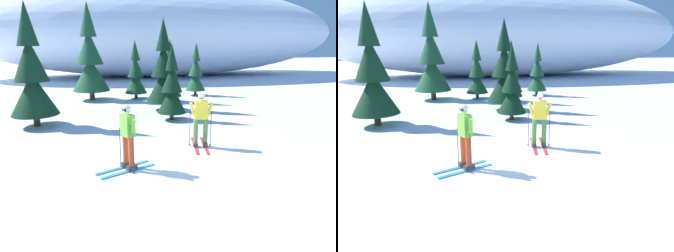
% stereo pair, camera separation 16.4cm
% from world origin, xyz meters
% --- Properties ---
extents(ground_plane, '(120.00, 120.00, 0.00)m').
position_xyz_m(ground_plane, '(0.00, 0.00, 0.00)').
color(ground_plane, white).
extents(skier_lime_jacket, '(1.61, 1.03, 1.76)m').
position_xyz_m(skier_lime_jacket, '(-1.88, -0.06, 0.92)').
color(skier_lime_jacket, '#2893CC').
rests_on(skier_lime_jacket, ground).
extents(skier_yellow_jacket, '(0.78, 1.77, 1.79)m').
position_xyz_m(skier_yellow_jacket, '(0.57, 1.25, 0.93)').
color(skier_yellow_jacket, red).
rests_on(skier_yellow_jacket, ground).
extents(pine_tree_far_left, '(1.87, 1.87, 4.83)m').
position_xyz_m(pine_tree_far_left, '(-5.10, 5.20, 2.02)').
color(pine_tree_far_left, '#47301E').
rests_on(pine_tree_far_left, ground).
extents(pine_tree_left, '(2.16, 2.16, 5.58)m').
position_xyz_m(pine_tree_left, '(-2.99, 10.89, 2.34)').
color(pine_tree_left, '#47301E').
rests_on(pine_tree_left, ground).
extents(pine_tree_center_left, '(1.35, 1.35, 3.50)m').
position_xyz_m(pine_tree_center_left, '(-0.36, 10.76, 1.47)').
color(pine_tree_center_left, '#47301E').
rests_on(pine_tree_center_left, ground).
extents(pine_tree_center, '(1.27, 1.27, 3.29)m').
position_xyz_m(pine_tree_center, '(0.52, 5.03, 1.38)').
color(pine_tree_center, '#47301E').
rests_on(pine_tree_center, ground).
extents(pine_tree_center_right, '(1.72, 1.72, 4.45)m').
position_xyz_m(pine_tree_center_right, '(0.61, 7.18, 1.86)').
color(pine_tree_center_right, '#47301E').
rests_on(pine_tree_center_right, ground).
extents(pine_tree_right, '(1.35, 1.35, 3.50)m').
position_xyz_m(pine_tree_right, '(1.39, 9.14, 1.46)').
color(pine_tree_right, '#47301E').
rests_on(pine_tree_right, ground).
extents(pine_tree_far_right, '(1.30, 1.30, 3.35)m').
position_xyz_m(pine_tree_far_right, '(3.56, 11.13, 1.40)').
color(pine_tree_far_right, '#47301E').
rests_on(pine_tree_far_right, ground).
extents(snow_ridge_background, '(38.63, 14.72, 8.88)m').
position_xyz_m(snow_ridge_background, '(3.89, 24.36, 4.44)').
color(snow_ridge_background, white).
rests_on(snow_ridge_background, ground).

